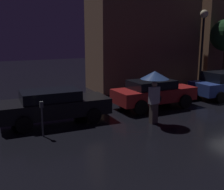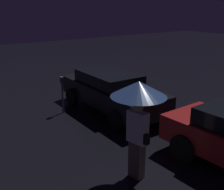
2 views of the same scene
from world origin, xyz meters
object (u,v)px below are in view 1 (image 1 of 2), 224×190
pedestrian_with_umbrella (155,82)px  street_lamp_near (203,31)px  parked_car_black (54,105)px  parked_car_red (154,93)px  parking_meter (42,115)px

pedestrian_with_umbrella → street_lamp_near: size_ratio=0.43×
parked_car_black → parked_car_red: parked_car_red is taller
parked_car_black → street_lamp_near: street_lamp_near is taller
parked_car_black → parking_meter: parked_car_black is taller
parked_car_black → pedestrian_with_umbrella: pedestrian_with_umbrella is taller
parked_car_black → parked_car_red: (5.11, 0.18, 0.02)m
parked_car_black → parking_meter: 1.70m
parking_meter → parked_car_red: bearing=15.8°
parked_car_red → pedestrian_with_umbrella: size_ratio=1.94×
parked_car_black → pedestrian_with_umbrella: 4.28m
parked_car_red → street_lamp_near: bearing=22.7°
parked_car_red → parking_meter: (-5.93, -1.67, 0.05)m
parking_meter → street_lamp_near: size_ratio=0.26×
parked_car_red → pedestrian_with_umbrella: (-1.45, -2.15, 1.00)m
parked_car_red → parking_meter: 6.16m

